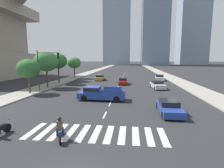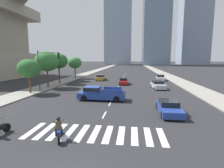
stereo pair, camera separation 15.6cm
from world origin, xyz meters
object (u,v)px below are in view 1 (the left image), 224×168
sedan_gold_1 (100,78)px  sedan_red_2 (123,81)px  sedan_white_3 (160,78)px  street_tree_third (58,61)px  sedan_silver_0 (158,85)px  sedan_blue_4 (169,107)px  street_tree_second (46,61)px  street_tree_nearest (28,69)px  pickup_truck (99,93)px  street_tree_fourth (74,63)px  motorcycle_trailing (60,130)px  traffic_signal_far (46,64)px

sedan_gold_1 → sedan_red_2: 8.30m
sedan_white_3 → street_tree_third: size_ratio=0.74×
sedan_silver_0 → sedan_blue_4: bearing=-10.0°
sedan_white_3 → street_tree_second: 25.85m
street_tree_second → street_tree_third: 4.97m
street_tree_nearest → street_tree_second: (-0.00, 5.44, 0.98)m
pickup_truck → sedan_gold_1: (-3.55, 20.22, -0.20)m
street_tree_nearest → street_tree_third: street_tree_third is taller
pickup_truck → street_tree_second: bearing=-35.3°
pickup_truck → street_tree_fourth: bearing=-63.3°
motorcycle_trailing → sedan_silver_0: 22.29m
street_tree_third → pickup_truck: bearing=-50.2°
pickup_truck → sedan_silver_0: 12.81m
sedan_silver_0 → sedan_white_3: bearing=163.4°
sedan_silver_0 → street_tree_nearest: bearing=-76.4°
sedan_blue_4 → street_tree_nearest: size_ratio=0.91×
pickup_truck → street_tree_nearest: (-10.91, 2.69, 2.88)m
street_tree_second → sedan_white_3: bearing=31.7°
sedan_silver_0 → street_tree_fourth: (-19.43, 13.51, 3.53)m
sedan_white_3 → street_tree_second: size_ratio=0.72×
motorcycle_trailing → street_tree_nearest: size_ratio=0.40×
motorcycle_trailing → pickup_truck: bearing=-26.2°
motorcycle_trailing → sedan_white_3: size_ratio=0.44×
sedan_blue_4 → street_tree_second: 22.74m
sedan_white_3 → traffic_signal_far: bearing=-44.7°
sedan_silver_0 → street_tree_second: 19.90m
street_tree_second → sedan_silver_0: bearing=4.2°
sedan_gold_1 → sedan_white_3: size_ratio=0.96×
traffic_signal_far → sedan_red_2: bearing=39.9°
pickup_truck → sedan_red_2: bearing=-97.6°
motorcycle_trailing → sedan_gold_1: size_ratio=0.45×
sedan_gold_1 → street_tree_third: (-7.35, -7.11, 4.08)m
motorcycle_trailing → street_tree_third: size_ratio=0.32×
sedan_white_3 → street_tree_second: street_tree_second is taller
sedan_white_3 → street_tree_second: bearing=-53.1°
motorcycle_trailing → street_tree_nearest: street_tree_nearest is taller
sedan_blue_4 → street_tree_fourth: bearing=-146.5°
sedan_white_3 → street_tree_nearest: street_tree_nearest is taller
sedan_silver_0 → sedan_gold_1: (-12.07, 10.66, -0.00)m
street_tree_second → street_tree_fourth: 14.94m
sedan_white_3 → street_tree_nearest: size_ratio=0.92×
sedan_blue_4 → sedan_red_2: bearing=-164.7°
sedan_red_2 → street_tree_second: size_ratio=0.72×
sedan_gold_1 → street_tree_fourth: 8.64m
pickup_truck → street_tree_third: (-10.91, 13.11, 3.87)m
street_tree_third → street_tree_fourth: bearing=90.0°
sedan_silver_0 → sedan_red_2: sedan_silver_0 is taller
pickup_truck → traffic_signal_far: size_ratio=0.93×
motorcycle_trailing → sedan_gold_1: motorcycle_trailing is taller
sedan_silver_0 → street_tree_third: street_tree_third is taller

